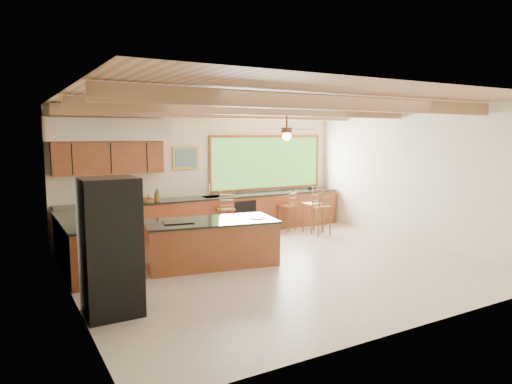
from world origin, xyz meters
TOP-DOWN VIEW (x-y plane):
  - ground at (0.00, 0.00)m, footprint 7.20×7.20m
  - room_shell at (-0.17, 0.65)m, footprint 7.27×6.54m
  - counter_run at (-0.82, 2.52)m, footprint 7.12×3.10m
  - island at (-1.10, 0.60)m, footprint 2.53×1.51m
  - refrigerator at (-3.22, -0.92)m, footprint 0.73×0.70m
  - bar_stool_a at (0.10, 2.39)m, footprint 0.49×0.49m
  - bar_stool_b at (2.22, 1.84)m, footprint 0.43×0.43m
  - bar_stool_c at (2.24, 1.54)m, footprint 0.45×0.45m
  - bar_stool_d at (1.83, 2.39)m, footprint 0.47×0.47m

SIDE VIEW (x-z plane):
  - ground at x=0.00m, z-range 0.00..0.00m
  - island at x=-1.10m, z-range -0.01..0.84m
  - counter_run at x=-0.82m, z-range -0.15..1.08m
  - bar_stool_d at x=1.83m, z-range 0.10..1.13m
  - bar_stool_a at x=0.10m, z-range 0.10..1.23m
  - bar_stool_c at x=2.24m, z-range 0.10..1.24m
  - bar_stool_b at x=2.22m, z-range 0.11..1.28m
  - refrigerator at x=-3.22m, z-range 0.00..1.84m
  - room_shell at x=-0.17m, z-range 0.70..3.72m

